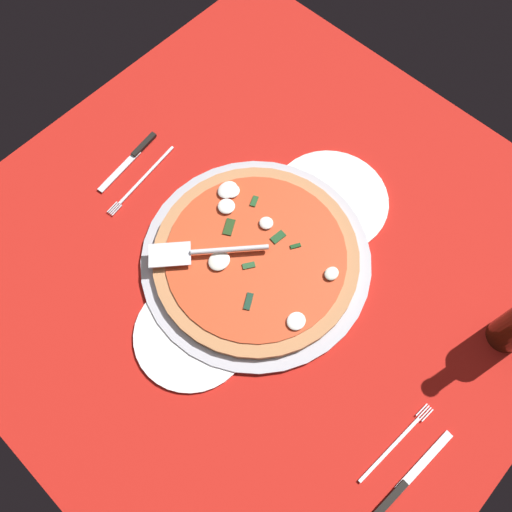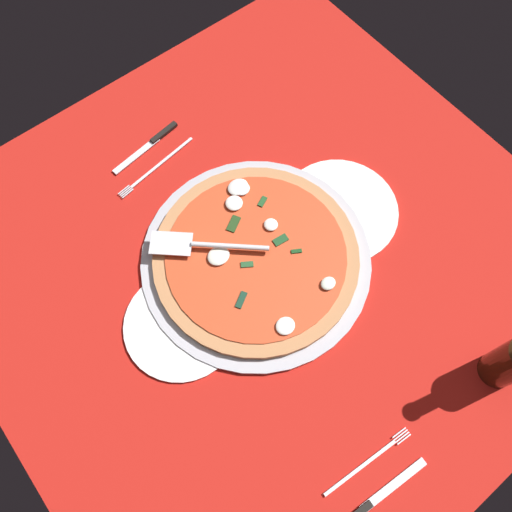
# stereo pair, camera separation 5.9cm
# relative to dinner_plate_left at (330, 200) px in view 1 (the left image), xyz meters

# --- Properties ---
(ground_plane) EXTENTS (1.15, 1.15, 0.01)m
(ground_plane) POSITION_rel_dinner_plate_left_xyz_m (0.18, -0.01, -0.01)
(ground_plane) COLOR #B21A14
(checker_pattern) EXTENTS (1.15, 1.15, 0.00)m
(checker_pattern) POSITION_rel_dinner_plate_left_xyz_m (0.18, -0.01, -0.01)
(checker_pattern) COLOR white
(checker_pattern) RESTS_ON ground_plane
(pizza_pan) EXTENTS (0.46, 0.46, 0.01)m
(pizza_pan) POSITION_rel_dinner_plate_left_xyz_m (0.21, -0.02, 0.00)
(pizza_pan) COLOR #B2B0B9
(pizza_pan) RESTS_ON ground_plane
(dinner_plate_left) EXTENTS (0.24, 0.24, 0.01)m
(dinner_plate_left) POSITION_rel_dinner_plate_left_xyz_m (0.00, 0.00, 0.00)
(dinner_plate_left) COLOR white
(dinner_plate_left) RESTS_ON ground_plane
(dinner_plate_right) EXTENTS (0.22, 0.22, 0.01)m
(dinner_plate_right) POSITION_rel_dinner_plate_left_xyz_m (0.40, -0.00, 0.00)
(dinner_plate_right) COLOR white
(dinner_plate_right) RESTS_ON ground_plane
(pizza) EXTENTS (0.41, 0.41, 0.03)m
(pizza) POSITION_rel_dinner_plate_left_xyz_m (0.21, -0.02, 0.02)
(pizza) COLOR #BB7B4C
(pizza) RESTS_ON pizza_pan
(pizza_server) EXTENTS (0.19, 0.18, 0.01)m
(pizza_server) POSITION_rel_dinner_plate_left_xyz_m (0.28, -0.09, 0.04)
(pizza_server) COLOR silver
(pizza_server) RESTS_ON pizza
(place_setting_near) EXTENTS (0.22, 0.15, 0.01)m
(place_setting_near) POSITION_rel_dinner_plate_left_xyz_m (0.22, -0.35, -0.00)
(place_setting_near) COLOR white
(place_setting_near) RESTS_ON ground_plane
(place_setting_far) EXTENTS (0.21, 0.13, 0.01)m
(place_setting_far) POSITION_rel_dinner_plate_left_xyz_m (0.31, 0.42, -0.00)
(place_setting_far) COLOR white
(place_setting_far) RESTS_ON ground_plane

